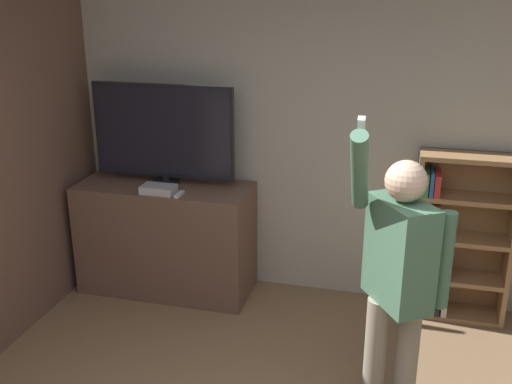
{
  "coord_description": "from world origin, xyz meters",
  "views": [
    {
      "loc": [
        0.54,
        -1.91,
        2.5
      ],
      "look_at": [
        -0.4,
        1.7,
        1.19
      ],
      "focal_mm": 42.0,
      "sensor_mm": 36.0,
      "label": 1
    }
  ],
  "objects_px": {
    "bookshelf": "(452,242)",
    "person": "(398,273)",
    "television": "(163,133)",
    "game_console": "(159,189)"
  },
  "relations": [
    {
      "from": "person",
      "to": "bookshelf",
      "type": "bearing_deg",
      "value": 130.77
    },
    {
      "from": "bookshelf",
      "to": "person",
      "type": "relative_size",
      "value": 0.7
    },
    {
      "from": "television",
      "to": "person",
      "type": "bearing_deg",
      "value": -33.44
    },
    {
      "from": "television",
      "to": "person",
      "type": "xyz_separation_m",
      "value": [
        1.9,
        -1.26,
        -0.37
      ]
    },
    {
      "from": "game_console",
      "to": "person",
      "type": "xyz_separation_m",
      "value": [
        1.87,
        -1.03,
        0.02
      ]
    },
    {
      "from": "television",
      "to": "game_console",
      "type": "xyz_separation_m",
      "value": [
        0.03,
        -0.23,
        -0.39
      ]
    },
    {
      "from": "television",
      "to": "bookshelf",
      "type": "relative_size",
      "value": 0.89
    },
    {
      "from": "bookshelf",
      "to": "game_console",
      "type": "bearing_deg",
      "value": -171.34
    },
    {
      "from": "bookshelf",
      "to": "person",
      "type": "height_order",
      "value": "person"
    },
    {
      "from": "game_console",
      "to": "person",
      "type": "relative_size",
      "value": 0.14
    }
  ]
}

